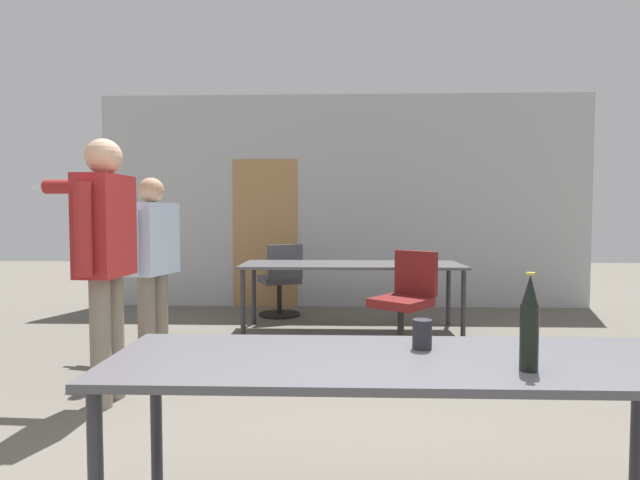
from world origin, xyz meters
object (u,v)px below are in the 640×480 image
Objects in this scene: office_chair_far_left at (281,283)px; drink_cup at (422,334)px; beer_bottle at (529,325)px; person_near_casual at (151,254)px; office_chair_mid_tucked at (405,305)px; person_right_polo at (103,244)px.

drink_cup is at bearing -98.80° from office_chair_far_left.
drink_cup is (-0.32, 0.27, -0.10)m from beer_bottle.
office_chair_mid_tucked is at bearing -67.20° from person_near_casual.
office_chair_far_left is (0.88, 2.90, -0.66)m from person_right_polo.
person_right_polo is at bearing 145.08° from drink_cup.
beer_bottle reaches higher than drink_cup.
office_chair_mid_tucked is at bearing -56.50° from person_right_polo.
office_chair_far_left is (0.90, 1.99, -0.52)m from person_near_casual.
office_chair_far_left is 2.73× the size of beer_bottle.
person_near_casual reaches higher than office_chair_far_left.
beer_bottle is 0.43m from drink_cup.
person_right_polo reaches higher than person_near_casual.
person_right_polo is 15.35× the size of drink_cup.
person_near_casual is (-0.02, 0.91, -0.14)m from person_right_polo.
person_right_polo is 0.92m from person_near_casual.
office_chair_far_left reaches higher than drink_cup.
office_chair_far_left is 7.89× the size of drink_cup.
person_near_casual is 2.33m from office_chair_mid_tucked.
office_chair_far_left is at bearing -14.07° from person_right_polo.
beer_bottle is at bearing -95.85° from office_chair_far_left.
person_near_casual is 13.71× the size of drink_cup.
person_near_casual is at bearing 49.64° from office_chair_mid_tucked.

